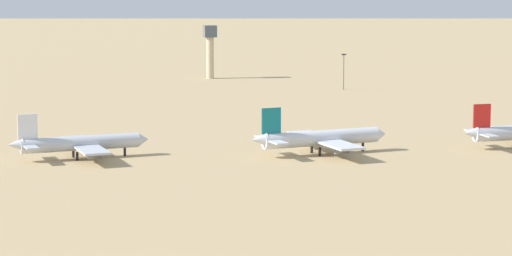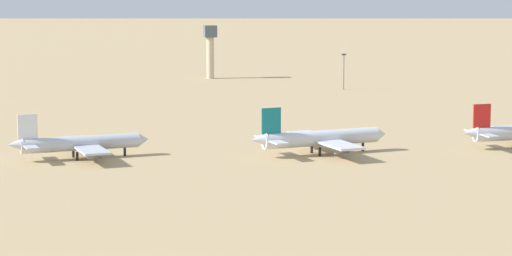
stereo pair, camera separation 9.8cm
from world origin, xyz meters
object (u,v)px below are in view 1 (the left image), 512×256
object	(u,v)px
parked_jet_white_1	(79,143)
control_tower	(210,46)
light_pole_west	(344,69)
parked_jet_teal_2	(320,138)

from	to	relation	value
parked_jet_white_1	control_tower	world-z (taller)	control_tower
control_tower	light_pole_west	distance (m)	68.65
light_pole_west	parked_jet_teal_2	bearing A→B (deg)	-109.49
parked_jet_teal_2	control_tower	bearing A→B (deg)	77.73
parked_jet_white_1	light_pole_west	bearing A→B (deg)	41.91
control_tower	light_pole_west	world-z (taller)	control_tower
parked_jet_teal_2	control_tower	distance (m)	195.77
control_tower	parked_jet_white_1	bearing A→B (deg)	-109.88
control_tower	light_pole_west	size ratio (longest dim) A/B	1.62
parked_jet_white_1	parked_jet_teal_2	xyz separation A→B (m)	(60.51, -6.95, 0.27)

